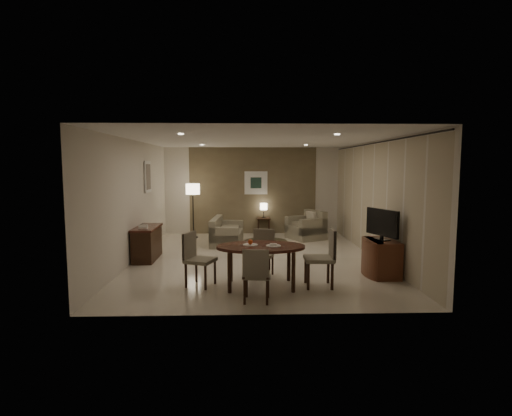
{
  "coord_description": "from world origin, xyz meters",
  "views": [
    {
      "loc": [
        -0.28,
        -9.02,
        2.12
      ],
      "look_at": [
        0.0,
        0.2,
        1.15
      ],
      "focal_mm": 28.0,
      "sensor_mm": 36.0,
      "label": 1
    }
  ],
  "objects_px": {
    "sofa": "(227,231)",
    "chair_far": "(262,254)",
    "side_table": "(264,226)",
    "floor_lamp": "(193,211)",
    "dining_table": "(261,266)",
    "chair_right": "(319,258)",
    "chair_left": "(201,260)",
    "tv_cabinet": "(382,258)",
    "console_desk": "(147,243)",
    "armchair": "(306,225)",
    "chair_near": "(257,274)"
  },
  "relations": [
    {
      "from": "console_desk",
      "to": "chair_left",
      "type": "distance_m",
      "value": 2.53
    },
    {
      "from": "sofa",
      "to": "chair_far",
      "type": "bearing_deg",
      "value": -161.82
    },
    {
      "from": "console_desk",
      "to": "side_table",
      "type": "height_order",
      "value": "console_desk"
    },
    {
      "from": "console_desk",
      "to": "armchair",
      "type": "xyz_separation_m",
      "value": [
        4.01,
        2.43,
        0.03
      ]
    },
    {
      "from": "dining_table",
      "to": "side_table",
      "type": "height_order",
      "value": "dining_table"
    },
    {
      "from": "chair_left",
      "to": "chair_right",
      "type": "xyz_separation_m",
      "value": [
        2.08,
        -0.1,
        0.04
      ]
    },
    {
      "from": "floor_lamp",
      "to": "armchair",
      "type": "bearing_deg",
      "value": -5.86
    },
    {
      "from": "chair_near",
      "to": "chair_far",
      "type": "bearing_deg",
      "value": -90.02
    },
    {
      "from": "sofa",
      "to": "chair_near",
      "type": "bearing_deg",
      "value": -167.6
    },
    {
      "from": "chair_left",
      "to": "sofa",
      "type": "relative_size",
      "value": 0.62
    },
    {
      "from": "dining_table",
      "to": "chair_left",
      "type": "height_order",
      "value": "chair_left"
    },
    {
      "from": "console_desk",
      "to": "chair_far",
      "type": "xyz_separation_m",
      "value": [
        2.55,
        -1.51,
        0.07
      ]
    },
    {
      "from": "chair_near",
      "to": "chair_left",
      "type": "bearing_deg",
      "value": -35.16
    },
    {
      "from": "chair_near",
      "to": "floor_lamp",
      "type": "bearing_deg",
      "value": -67.45
    },
    {
      "from": "chair_right",
      "to": "side_table",
      "type": "relative_size",
      "value": 1.95
    },
    {
      "from": "tv_cabinet",
      "to": "console_desk",
      "type": "bearing_deg",
      "value": 162.95
    },
    {
      "from": "chair_left",
      "to": "side_table",
      "type": "relative_size",
      "value": 1.8
    },
    {
      "from": "sofa",
      "to": "tv_cabinet",
      "type": "bearing_deg",
      "value": -131.7
    },
    {
      "from": "chair_right",
      "to": "armchair",
      "type": "distance_m",
      "value": 4.64
    },
    {
      "from": "console_desk",
      "to": "chair_right",
      "type": "distance_m",
      "value": 4.14
    },
    {
      "from": "chair_left",
      "to": "sofa",
      "type": "height_order",
      "value": "chair_left"
    },
    {
      "from": "chair_far",
      "to": "chair_left",
      "type": "relative_size",
      "value": 0.94
    },
    {
      "from": "armchair",
      "to": "chair_near",
      "type": "bearing_deg",
      "value": -42.8
    },
    {
      "from": "chair_far",
      "to": "sofa",
      "type": "height_order",
      "value": "chair_far"
    },
    {
      "from": "chair_right",
      "to": "chair_far",
      "type": "bearing_deg",
      "value": -122.12
    },
    {
      "from": "console_desk",
      "to": "floor_lamp",
      "type": "bearing_deg",
      "value": 75.75
    },
    {
      "from": "chair_right",
      "to": "sofa",
      "type": "xyz_separation_m",
      "value": [
        -1.77,
        3.95,
        -0.15
      ]
    },
    {
      "from": "chair_left",
      "to": "side_table",
      "type": "bearing_deg",
      "value": 6.91
    },
    {
      "from": "chair_left",
      "to": "side_table",
      "type": "xyz_separation_m",
      "value": [
        1.39,
        5.32,
        -0.21
      ]
    },
    {
      "from": "chair_right",
      "to": "side_table",
      "type": "height_order",
      "value": "chair_right"
    },
    {
      "from": "dining_table",
      "to": "sofa",
      "type": "bearing_deg",
      "value": 100.84
    },
    {
      "from": "console_desk",
      "to": "dining_table",
      "type": "xyz_separation_m",
      "value": [
        2.5,
        -2.15,
        -0.01
      ]
    },
    {
      "from": "tv_cabinet",
      "to": "chair_left",
      "type": "xyz_separation_m",
      "value": [
        -3.45,
        -0.57,
        0.12
      ]
    },
    {
      "from": "dining_table",
      "to": "floor_lamp",
      "type": "bearing_deg",
      "value": 110.04
    },
    {
      "from": "tv_cabinet",
      "to": "chair_far",
      "type": "relative_size",
      "value": 1.01
    },
    {
      "from": "chair_left",
      "to": "chair_right",
      "type": "distance_m",
      "value": 2.09
    },
    {
      "from": "chair_near",
      "to": "sofa",
      "type": "relative_size",
      "value": 0.57
    },
    {
      "from": "armchair",
      "to": "floor_lamp",
      "type": "bearing_deg",
      "value": -121.93
    },
    {
      "from": "side_table",
      "to": "floor_lamp",
      "type": "height_order",
      "value": "floor_lamp"
    },
    {
      "from": "tv_cabinet",
      "to": "floor_lamp",
      "type": "relative_size",
      "value": 0.56
    },
    {
      "from": "chair_near",
      "to": "armchair",
      "type": "relative_size",
      "value": 0.94
    },
    {
      "from": "dining_table",
      "to": "chair_far",
      "type": "bearing_deg",
      "value": 85.58
    },
    {
      "from": "chair_far",
      "to": "chair_right",
      "type": "distance_m",
      "value": 1.18
    },
    {
      "from": "tv_cabinet",
      "to": "chair_right",
      "type": "bearing_deg",
      "value": -153.59
    },
    {
      "from": "tv_cabinet",
      "to": "chair_far",
      "type": "xyz_separation_m",
      "value": [
        -2.34,
        -0.01,
        0.1
      ]
    },
    {
      "from": "side_table",
      "to": "chair_right",
      "type": "bearing_deg",
      "value": -82.65
    },
    {
      "from": "chair_far",
      "to": "console_desk",
      "type": "bearing_deg",
      "value": 163.14
    },
    {
      "from": "chair_near",
      "to": "armchair",
      "type": "distance_m",
      "value": 5.58
    },
    {
      "from": "chair_right",
      "to": "armchair",
      "type": "xyz_separation_m",
      "value": [
        0.49,
        4.61,
        -0.1
      ]
    },
    {
      "from": "chair_near",
      "to": "sofa",
      "type": "xyz_separation_m",
      "value": [
        -0.65,
        4.69,
        -0.07
      ]
    }
  ]
}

